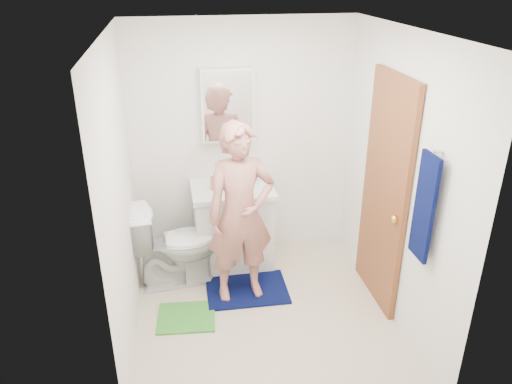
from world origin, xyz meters
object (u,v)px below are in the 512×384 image
Objects in this scene: soap_dispenser at (215,180)px; vanity_cabinet at (233,228)px; medicine_cabinet at (227,105)px; towel at (424,208)px; toilet at (176,244)px; man at (241,214)px; toothbrush_cup at (252,176)px.

vanity_cabinet is at bearing 6.56° from soap_dispenser.
medicine_cabinet is at bearing 90.00° from vanity_cabinet.
soap_dispenser reaches higher than vanity_cabinet.
toilet is (-1.75, 1.24, -0.84)m from towel.
man reaches higher than towel.
toothbrush_cup is (0.21, -0.11, -0.70)m from medicine_cabinet.
toothbrush_cup is at bearing 66.00° from man.
soap_dispenser reaches higher than toothbrush_cup.
toilet is 6.52× the size of toothbrush_cup.
medicine_cabinet is 5.55× the size of toothbrush_cup.
toothbrush_cup is (0.79, 0.36, 0.49)m from toilet.
toothbrush_cup is at bearing 19.23° from soap_dispenser.
toilet is at bearing -155.39° from toothbrush_cup.
soap_dispenser is (-0.17, -0.24, -0.66)m from medicine_cabinet.
soap_dispenser is (-1.35, 1.47, -0.31)m from towel.
vanity_cabinet is at bearing 82.95° from man.
vanity_cabinet is at bearing -90.00° from medicine_cabinet.
toothbrush_cup is at bearing 121.17° from towel.
toothbrush_cup is (0.38, 0.13, -0.04)m from soap_dispenser.
toilet is (-0.57, -0.25, 0.01)m from vanity_cabinet.
toilet is 4.68× the size of soap_dispenser.
soap_dispenser reaches higher than toilet.
man is at bearing 142.62° from towel.
toothbrush_cup is (-0.97, 1.60, -0.35)m from towel.
vanity_cabinet is 4.55× the size of soap_dispenser.
toilet is at bearing 142.92° from man.
toilet is at bearing -140.60° from medicine_cabinet.
toilet is at bearing -150.70° from soap_dispenser.
toothbrush_cup reaches higher than toilet.
towel reaches higher than soap_dispenser.
soap_dispenser is 0.41m from toothbrush_cup.
medicine_cabinet is 2.11m from towel.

